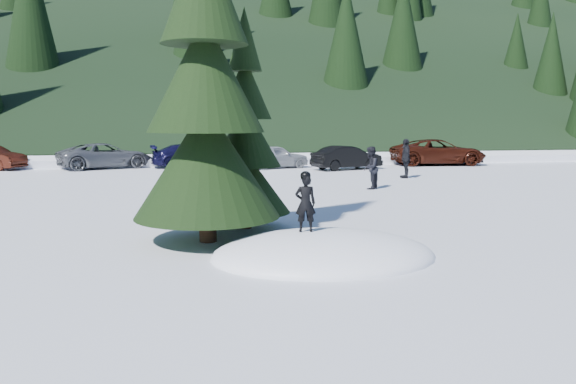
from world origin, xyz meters
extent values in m
plane|color=white|center=(0.00, 0.00, 0.00)|extent=(200.00, 200.00, 0.00)
ellipsoid|color=white|center=(0.00, 0.00, 0.00)|extent=(4.48, 3.52, 0.96)
cylinder|color=#301E10|center=(-2.20, 1.80, 0.70)|extent=(0.38, 0.38, 1.40)
cone|color=black|center=(-2.20, 1.80, 1.79)|extent=(3.20, 3.20, 2.46)
cone|color=black|center=(-2.20, 1.80, 3.65)|extent=(2.54, 2.54, 2.46)
cylinder|color=#301E10|center=(-1.20, 3.20, 0.50)|extent=(0.26, 0.26, 1.00)
cone|color=black|center=(-1.20, 3.20, 1.16)|extent=(2.20, 2.20, 1.52)
cone|color=black|center=(-1.20, 3.20, 2.31)|extent=(1.75, 1.75, 1.52)
cone|color=black|center=(-1.20, 3.20, 3.46)|extent=(1.29, 1.29, 1.52)
cone|color=black|center=(-1.20, 3.20, 4.61)|extent=(0.84, 0.84, 1.52)
imported|color=black|center=(-0.34, 0.18, 1.05)|extent=(0.44, 0.31, 1.13)
imported|color=black|center=(4.41, 10.28, 0.83)|extent=(0.99, 1.03, 1.66)
imported|color=black|center=(7.37, 14.03, 0.91)|extent=(0.64, 1.14, 1.83)
imported|color=#4F5256|center=(-7.09, 21.99, 0.70)|extent=(5.58, 4.20, 1.41)
imported|color=black|center=(-2.35, 21.82, 0.66)|extent=(4.72, 2.37, 1.32)
imported|color=#A0A4A9|center=(2.19, 20.34, 0.66)|extent=(4.18, 2.82, 1.32)
imported|color=black|center=(5.94, 18.84, 0.65)|extent=(4.16, 2.57, 1.29)
imported|color=#321109|center=(12.19, 20.86, 0.77)|extent=(5.74, 2.98, 1.54)
camera|label=1|loc=(-2.63, -10.55, 2.69)|focal=35.00mm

